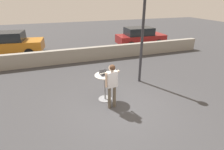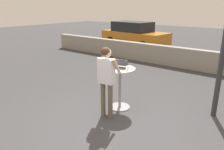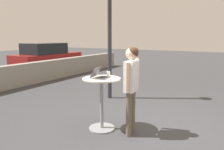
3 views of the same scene
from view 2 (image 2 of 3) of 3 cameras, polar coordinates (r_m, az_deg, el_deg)
name	(u,v)px [view 2 (image 2 of 3)]	position (r m, az deg, el deg)	size (l,w,h in m)	color
ground_plane	(109,123)	(5.05, -0.66, -12.42)	(50.00, 50.00, 0.00)	#3D3D3F
pavement_kerb	(194,59)	(9.64, 20.69, 3.84)	(16.51, 0.35, 0.84)	gray
cafe_table	(120,83)	(5.50, 2.07, -2.11)	(0.76, 0.76, 1.06)	gray
laptop	(120,66)	(5.39, 2.17, 2.36)	(0.38, 0.36, 0.21)	#515156
coffee_mug	(127,68)	(5.22, 4.04, 1.82)	(0.11, 0.07, 0.10)	white
standing_person	(106,74)	(4.87, -1.48, 0.20)	(0.51, 0.40, 1.69)	brown
parked_car_near_street	(134,34)	(14.26, 5.81, 10.54)	(4.47, 2.26, 1.58)	#B76B19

